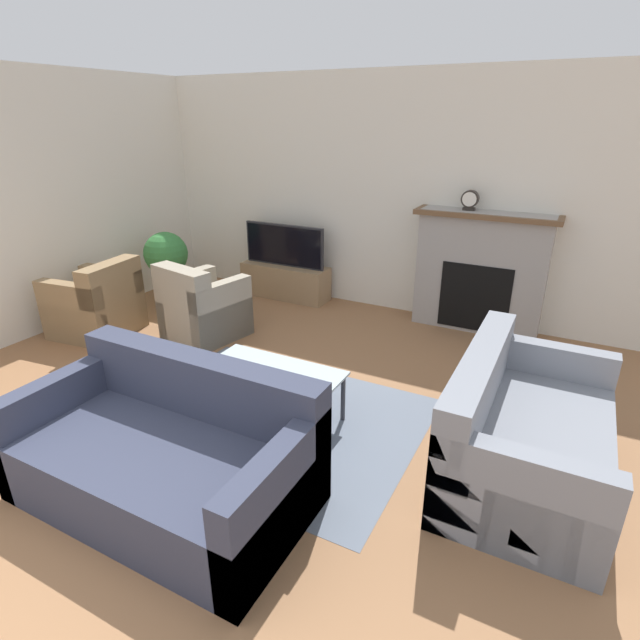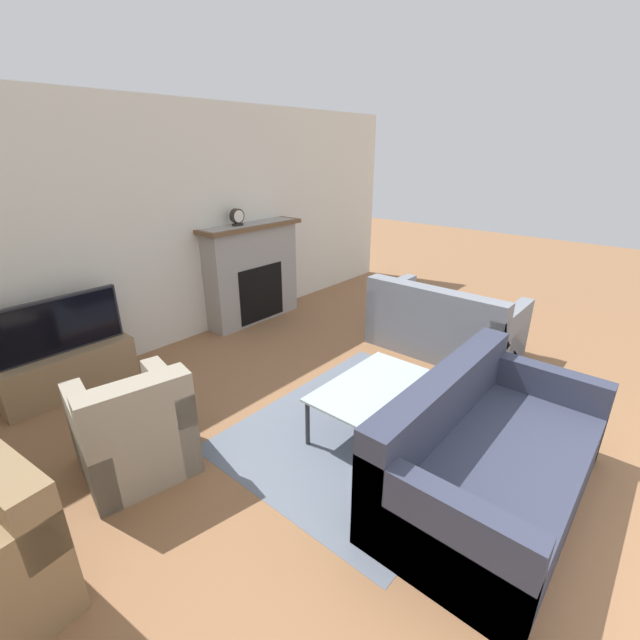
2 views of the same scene
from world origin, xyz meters
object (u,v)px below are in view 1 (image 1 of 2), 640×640
couch_sectional (167,456)px  potted_plant (166,257)px  couch_loveseat (522,436)px  coffee_table (270,377)px  armchair_accent (202,310)px  armchair_by_window (97,307)px  mantel_clock (470,200)px  tv (284,245)px

couch_sectional → potted_plant: bearing=133.2°
couch_loveseat → coffee_table: (-1.80, -0.23, 0.09)m
couch_loveseat → armchair_accent: (-3.31, 0.77, 0.02)m
couch_sectional → armchair_accent: bearing=125.0°
armchair_by_window → potted_plant: 1.16m
potted_plant → couch_loveseat: bearing=-18.1°
couch_loveseat → armchair_by_window: size_ratio=1.86×
armchair_by_window → coffee_table: size_ratio=0.79×
armchair_by_window → mantel_clock: bearing=114.1°
tv → potted_plant: tv is taller
armchair_by_window → mantel_clock: (3.41, 2.05, 1.10)m
armchair_by_window → tv: bearing=141.7°
tv → armchair_accent: 1.55m
couch_loveseat → armchair_accent: same height
armchair_by_window → armchair_accent: bearing=105.8°
tv → potted_plant: (-1.22, -0.83, -0.10)m
couch_loveseat → coffee_table: size_ratio=1.47×
potted_plant → tv: bearing=34.2°
couch_loveseat → mantel_clock: bearing=22.3°
tv → coffee_table: (1.40, -2.50, -0.32)m
couch_sectional → coffee_table: (0.11, 1.00, 0.09)m
tv → mantel_clock: bearing=2.7°
couch_sectional → armchair_accent: same height
coffee_table → mantel_clock: mantel_clock is taller
couch_loveseat → armchair_accent: bearing=76.9°
potted_plant → mantel_clock: 3.66m
couch_sectional → armchair_accent: size_ratio=2.14×
couch_loveseat → armchair_by_window: 4.39m
tv → couch_loveseat: bearing=-35.4°
couch_sectional → couch_loveseat: same height
couch_loveseat → coffee_table: bearing=97.3°
tv → coffee_table: 2.88m
couch_loveseat → mantel_clock: mantel_clock is taller
mantel_clock → potted_plant: bearing=-164.8°
tv → armchair_accent: bearing=-94.4°
armchair_accent → armchair_by_window: bearing=33.8°
potted_plant → mantel_clock: mantel_clock is taller
tv → potted_plant: bearing=-145.8°
couch_loveseat → potted_plant: bearing=71.9°
couch_sectional → tv: bearing=110.2°
coffee_table → potted_plant: size_ratio=1.20×
tv → couch_sectional: tv is taller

